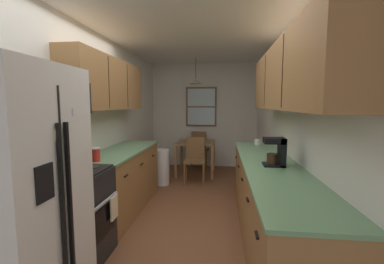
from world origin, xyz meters
The scene contains 23 objects.
ground_plane centered at (0.00, 1.00, 0.00)m, with size 12.00×12.00×0.00m, color brown.
wall_left centered at (-1.35, 1.00, 1.27)m, with size 0.10×9.00×2.55m, color white.
wall_right centered at (1.35, 1.00, 1.27)m, with size 0.10×9.00×2.55m, color white.
wall_back centered at (0.00, 3.65, 1.27)m, with size 4.40×0.10×2.55m, color white.
ceiling_slab centered at (0.00, 1.00, 2.59)m, with size 4.40×9.00×0.08m, color white.
refrigerator centered at (-0.95, -1.28, 0.91)m, with size 0.74×0.80×1.82m.
stove_range centered at (-0.99, -0.55, 0.47)m, with size 0.66×0.63×1.10m.
microwave_over_range centered at (-1.11, -0.55, 1.62)m, with size 0.39×0.62×0.31m.
counter_left centered at (-1.00, 0.71, 0.45)m, with size 0.64×1.88×0.90m.
upper_cabinets_left centered at (-1.14, 0.66, 1.83)m, with size 0.33×1.96×0.70m.
counter_right centered at (1.00, 0.10, 0.45)m, with size 0.64×3.20×0.90m.
upper_cabinets_right centered at (1.14, 0.05, 1.85)m, with size 0.33×2.88×0.69m.
dining_table centered at (-0.13, 2.81, 0.61)m, with size 0.82×0.84×0.73m.
dining_chair_near centered at (-0.08, 2.18, 0.50)m, with size 0.41×0.41×0.90m.
dining_chair_far centered at (-0.09, 3.43, 0.50)m, with size 0.45×0.45×0.90m.
pendant_light centered at (-0.13, 2.81, 2.05)m, with size 0.27×0.27×0.55m.
back_window centered at (-0.07, 3.58, 1.49)m, with size 0.75×0.05×0.97m.
trash_bin centered at (-0.70, 1.97, 0.34)m, with size 0.29×0.29×0.69m, color white.
storage_canister centered at (-1.00, -0.05, 0.98)m, with size 0.11×0.11×0.16m.
dish_towel centered at (-0.64, -0.39, 0.50)m, with size 0.02×0.16×0.24m, color beige.
coffee_maker centered at (1.04, -0.04, 1.06)m, with size 0.22×0.18×0.30m.
mug_by_coffeemaker centered at (1.03, 1.44, 0.95)m, with size 0.12×0.09×0.09m.
table_serving_bowl centered at (-0.23, 2.75, 0.76)m, with size 0.18×0.18×0.06m, color silver.
Camera 1 is at (0.45, -2.83, 1.56)m, focal length 24.13 mm.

